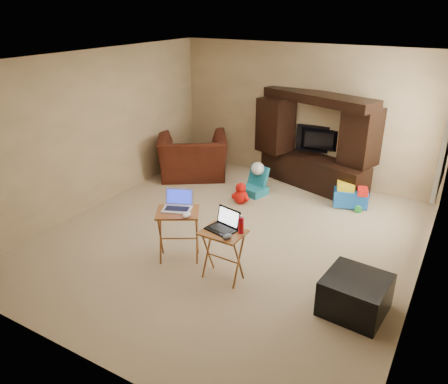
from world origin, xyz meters
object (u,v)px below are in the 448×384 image
Objects in this scene: recliner at (193,156)px; tray_table_left at (179,235)px; laptop_right at (221,221)px; mouse_left at (187,215)px; push_toy at (351,195)px; child_rocker at (255,181)px; tray_table_right at (223,255)px; plush_toy at (241,193)px; entertainment_center at (315,142)px; ottoman at (355,295)px; television at (319,141)px; mouse_right at (227,237)px; laptop_left at (177,201)px; water_bottle at (241,225)px.

tray_table_left is (1.51, -2.58, -0.07)m from recliner.
mouse_left is at bearing -168.40° from laptop_right.
push_toy is 3.93× the size of mouse_left.
child_rocker is 0.78× the size of tray_table_right.
mouse_left reaches higher than tray_table_right.
tray_table_right is (0.85, -2.05, 0.14)m from plush_toy.
ottoman is at bearing -45.38° from entertainment_center.
plush_toy is 0.53× the size of tray_table_left.
television is 1.84m from plush_toy.
mouse_right is (2.37, -2.80, 0.26)m from recliner.
push_toy is at bearing 37.83° from laptop_left.
laptop_left is 1.07× the size of laptop_right.
entertainment_center is 1.64× the size of recliner.
tray_table_left is at bearing 178.83° from water_bottle.
television is 3.60m from mouse_left.
laptop_right is (0.77, -2.48, 0.52)m from child_rocker.
laptop_right is (0.72, -0.11, -0.05)m from laptop_left.
plush_toy is at bearing 114.05° from tray_table_right.
laptop_left is 0.93m from mouse_right.
tray_table_left is 4.92× the size of mouse_left.
television is (0.00, 0.21, -0.04)m from entertainment_center.
laptop_right is 0.50m from mouse_left.
water_bottle reaches higher than mouse_left.
laptop_left is 0.26m from mouse_left.
laptop_right reaches higher than ottoman.
ottoman is 2.40m from laptop_left.
tray_table_left is (-1.52, -2.74, 0.14)m from push_toy.
mouse_left is at bearing 167.41° from mouse_right.
child_rocker is at bearing 109.82° from mouse_right.
tray_table_right is 3.25× the size of water_bottle.
laptop_left reaches higher than recliner.
push_toy is 1.63× the size of laptop_right.
laptop_right is at bearing -71.95° from entertainment_center.
recliner is 2.98m from laptop_left.
ottoman is at bearing 18.45° from laptop_right.
laptop_right reaches higher than tray_table_right.
push_toy is 2.78× the size of water_bottle.
television reaches higher than child_rocker.
recliner reaches higher than ottoman.
ottoman is (0.77, -2.66, 0.00)m from push_toy.
laptop_left is at bearing 104.32° from tray_table_left.
child_rocker is at bearing 135.80° from ottoman.
mouse_right is (0.86, -0.22, 0.33)m from tray_table_left.
recliner is 2.52× the size of child_rocker.
water_bottle is at bearing 87.31° from television.
child_rocker is 2.52× the size of water_bottle.
laptop_left is 0.96m from water_bottle.
child_rocker is at bearing 119.96° from laptop_right.
push_toy is at bearing 25.71° from plush_toy.
television is 3.63m from tray_table_right.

